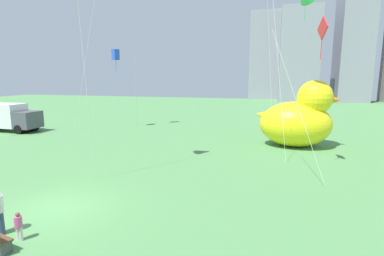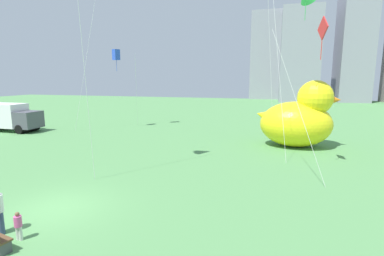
{
  "view_description": "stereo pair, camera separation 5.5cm",
  "coord_description": "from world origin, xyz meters",
  "px_view_note": "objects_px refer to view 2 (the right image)",
  "views": [
    {
      "loc": [
        8.55,
        -9.54,
        5.46
      ],
      "look_at": [
        4.29,
        5.93,
        2.69
      ],
      "focal_mm": 27.19,
      "sensor_mm": 36.0,
      "label": 1
    },
    {
      "loc": [
        8.61,
        -9.53,
        5.46
      ],
      "look_at": [
        4.29,
        5.93,
        2.69
      ],
      "focal_mm": 27.19,
      "sensor_mm": 36.0,
      "label": 2
    }
  ],
  "objects_px": {
    "kite_red": "(321,34)",
    "person_child": "(18,225)",
    "kite_blue": "(116,55)",
    "giant_inflatable_duck": "(299,119)",
    "box_truck": "(8,117)"
  },
  "relations": [
    {
      "from": "kite_red",
      "to": "person_child",
      "type": "bearing_deg",
      "value": -134.59
    },
    {
      "from": "kite_blue",
      "to": "kite_red",
      "type": "distance_m",
      "value": 21.07
    },
    {
      "from": "giant_inflatable_duck",
      "to": "box_truck",
      "type": "height_order",
      "value": "giant_inflatable_duck"
    },
    {
      "from": "giant_inflatable_duck",
      "to": "box_truck",
      "type": "distance_m",
      "value": 28.41
    },
    {
      "from": "person_child",
      "to": "kite_blue",
      "type": "bearing_deg",
      "value": 110.93
    },
    {
      "from": "person_child",
      "to": "kite_red",
      "type": "distance_m",
      "value": 16.63
    },
    {
      "from": "giant_inflatable_duck",
      "to": "kite_blue",
      "type": "distance_m",
      "value": 19.31
    },
    {
      "from": "person_child",
      "to": "kite_red",
      "type": "relative_size",
      "value": 0.12
    },
    {
      "from": "giant_inflatable_duck",
      "to": "kite_red",
      "type": "xyz_separation_m",
      "value": [
        0.34,
        -6.49,
        5.59
      ]
    },
    {
      "from": "giant_inflatable_duck",
      "to": "kite_red",
      "type": "relative_size",
      "value": 0.73
    },
    {
      "from": "person_child",
      "to": "kite_red",
      "type": "xyz_separation_m",
      "value": [
        10.49,
        10.65,
        7.29
      ]
    },
    {
      "from": "person_child",
      "to": "kite_blue",
      "type": "relative_size",
      "value": 0.12
    },
    {
      "from": "person_child",
      "to": "box_truck",
      "type": "bearing_deg",
      "value": 138.04
    },
    {
      "from": "box_truck",
      "to": "kite_blue",
      "type": "bearing_deg",
      "value": 23.23
    },
    {
      "from": "box_truck",
      "to": "kite_blue",
      "type": "xyz_separation_m",
      "value": [
        10.28,
        4.41,
        6.37
      ]
    }
  ]
}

